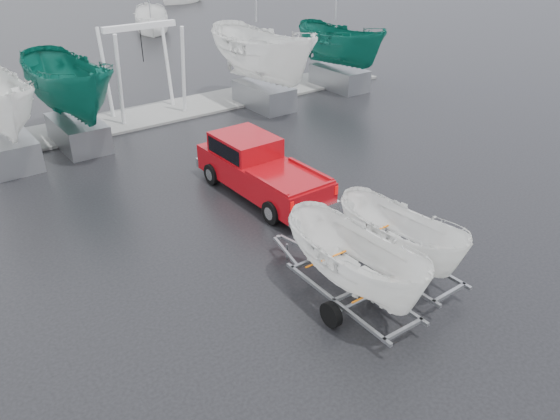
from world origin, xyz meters
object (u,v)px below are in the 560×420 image
at_px(trailer_hitched, 406,194).
at_px(boat_hoist, 143,58).
at_px(pickup_truck, 257,166).
at_px(trailer_parked, 359,212).

bearing_deg(trailer_hitched, boat_hoist, 88.03).
relative_size(pickup_truck, trailer_parked, 1.14).
xyz_separation_m(pickup_truck, trailer_parked, (-1.72, -6.42, 1.64)).
xyz_separation_m(pickup_truck, trailer_hitched, (0.05, -6.18, 1.45)).
bearing_deg(trailer_parked, boat_hoist, 83.59).
bearing_deg(pickup_truck, trailer_hitched, -90.00).
distance_m(trailer_hitched, boat_hoist, 15.66).
height_order(trailer_hitched, boat_hoist, trailer_hitched).
height_order(pickup_truck, boat_hoist, boat_hoist).
bearing_deg(trailer_parked, pickup_truck, 76.42).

